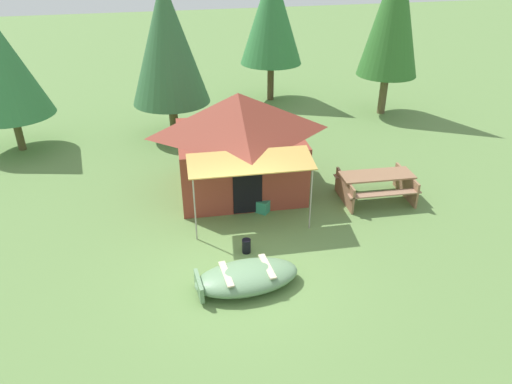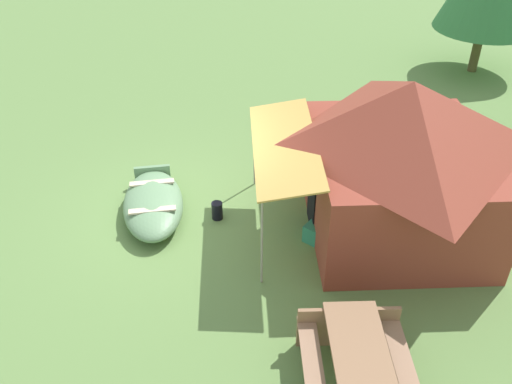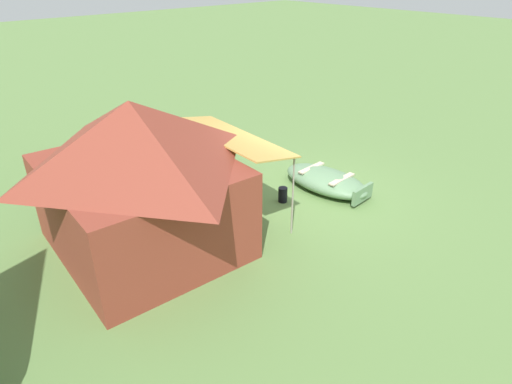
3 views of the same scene
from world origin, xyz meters
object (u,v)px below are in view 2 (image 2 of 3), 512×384
object	(u,v)px
beached_rowboat	(153,203)
cooler_box	(322,236)
fuel_can	(217,211)
picnic_table	(360,374)
canvas_cabin_tent	(401,156)

from	to	relation	value
beached_rowboat	cooler_box	world-z (taller)	beached_rowboat
beached_rowboat	fuel_can	distance (m)	1.21
picnic_table	cooler_box	distance (m)	3.12
picnic_table	cooler_box	xyz separation A→B (m)	(-3.10, 0.17, -0.32)
fuel_can	canvas_cabin_tent	bearing A→B (deg)	80.62
canvas_cabin_tent	cooler_box	world-z (taller)	canvas_cabin_tent
fuel_can	beached_rowboat	bearing A→B (deg)	-102.86
canvas_cabin_tent	fuel_can	distance (m)	3.44
fuel_can	cooler_box	bearing A→B (deg)	62.39
beached_rowboat	canvas_cabin_tent	size ratio (longest dim) A/B	0.52
beached_rowboat	picnic_table	xyz separation A→B (m)	(4.30, 2.79, 0.25)
beached_rowboat	cooler_box	bearing A→B (deg)	67.93
canvas_cabin_tent	cooler_box	bearing A→B (deg)	-73.34
picnic_table	fuel_can	bearing A→B (deg)	-158.28
beached_rowboat	canvas_cabin_tent	bearing A→B (deg)	79.66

